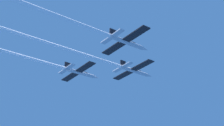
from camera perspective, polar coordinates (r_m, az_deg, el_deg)
jet_lead at (r=85.09m, az=-3.54°, el=0.99°), size 16.59×51.81×2.75m
jet_left_wing at (r=90.11m, az=-12.08°, el=-0.00°), size 16.59×43.68×2.75m
jet_right_wing at (r=71.47m, az=-5.02°, el=6.72°), size 16.59×46.06×2.75m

